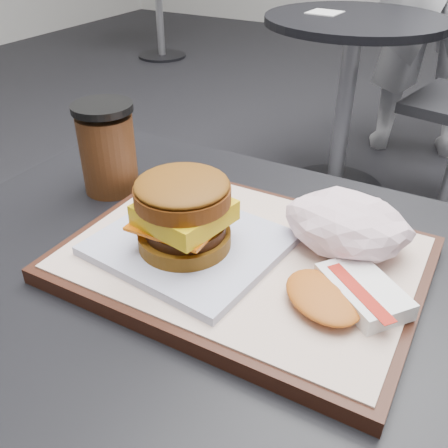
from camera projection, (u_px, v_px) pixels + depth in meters
customer_table at (228, 400)px, 0.63m from camera, size 0.80×0.60×0.77m
serving_tray at (243, 259)px, 0.55m from camera, size 0.38×0.28×0.02m
breakfast_sandwich at (186, 221)px, 0.53m from camera, size 0.21×0.19×0.09m
hash_brown at (345, 293)px, 0.47m from camera, size 0.14×0.13×0.02m
crumpled_wrapper at (348, 225)px, 0.54m from camera, size 0.13×0.11×0.06m
coffee_cup at (108, 150)px, 0.68m from camera, size 0.08×0.08×0.12m
neighbor_table at (349, 69)px, 2.00m from camera, size 0.70×0.70×0.75m
napkin at (325, 12)px, 1.94m from camera, size 0.13×0.13×0.00m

